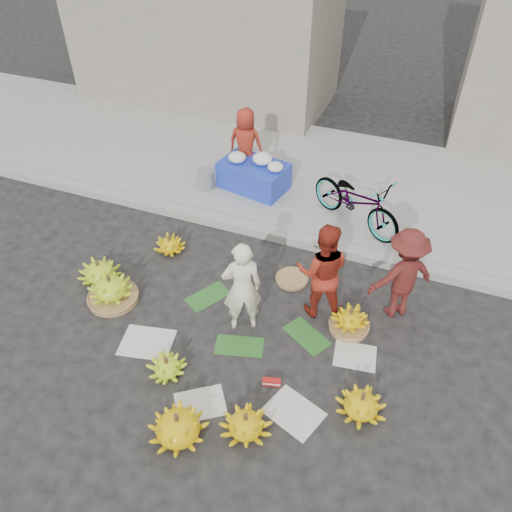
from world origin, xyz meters
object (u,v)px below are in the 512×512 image
(banana_bunch_0, at_px, (111,290))
(banana_bunch_4, at_px, (361,404))
(vendor_cream, at_px, (242,287))
(flower_table, at_px, (254,174))
(bicycle, at_px, (356,200))

(banana_bunch_0, bearing_deg, banana_bunch_4, -7.90)
(banana_bunch_0, distance_m, vendor_cream, 2.05)
(banana_bunch_0, distance_m, banana_bunch_4, 3.85)
(vendor_cream, xyz_separation_m, flower_table, (-1.08, 3.20, -0.32))
(banana_bunch_4, distance_m, flower_table, 4.93)
(bicycle, bearing_deg, vendor_cream, -170.24)
(banana_bunch_0, relative_size, vendor_cream, 0.50)
(vendor_cream, distance_m, bicycle, 2.90)
(banana_bunch_4, height_order, bicycle, bicycle)
(vendor_cream, bearing_deg, banana_bunch_0, -22.46)
(vendor_cream, bearing_deg, flower_table, -101.00)
(bicycle, bearing_deg, banana_bunch_0, 164.42)
(banana_bunch_0, relative_size, bicycle, 0.40)
(bicycle, bearing_deg, banana_bunch_4, -137.05)
(banana_bunch_0, xyz_separation_m, banana_bunch_4, (3.81, -0.53, -0.06))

